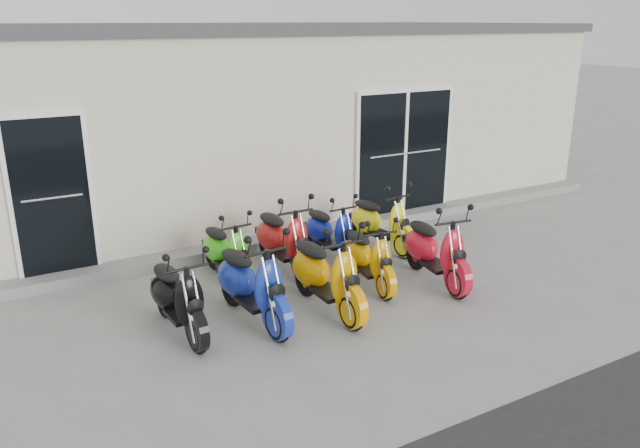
# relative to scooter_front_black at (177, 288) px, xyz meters

# --- Properties ---
(ground) EXTENTS (80.00, 80.00, 0.00)m
(ground) POSITION_rel_scooter_front_black_xyz_m (2.26, 0.12, -0.57)
(ground) COLOR gray
(ground) RESTS_ON ground
(building) EXTENTS (14.00, 6.00, 3.20)m
(building) POSITION_rel_scooter_front_black_xyz_m (2.26, 5.32, 1.03)
(building) COLOR beige
(building) RESTS_ON ground
(roof_cap) EXTENTS (14.20, 6.20, 0.16)m
(roof_cap) POSITION_rel_scooter_front_black_xyz_m (2.26, 5.32, 2.71)
(roof_cap) COLOR #3F3F42
(roof_cap) RESTS_ON building
(front_step) EXTENTS (14.00, 0.40, 0.15)m
(front_step) POSITION_rel_scooter_front_black_xyz_m (2.26, 2.14, -0.50)
(front_step) COLOR gray
(front_step) RESTS_ON ground
(door_left) EXTENTS (1.07, 0.08, 2.22)m
(door_left) POSITION_rel_scooter_front_black_xyz_m (-0.94, 2.29, 0.69)
(door_left) COLOR black
(door_left) RESTS_ON front_step
(door_right) EXTENTS (2.02, 0.08, 2.22)m
(door_right) POSITION_rel_scooter_front_black_xyz_m (4.86, 2.29, 0.69)
(door_right) COLOR black
(door_right) RESTS_ON front_step
(scooter_front_black) EXTENTS (0.65, 1.58, 1.15)m
(scooter_front_black) POSITION_rel_scooter_front_black_xyz_m (0.00, 0.00, 0.00)
(scooter_front_black) COLOR black
(scooter_front_black) RESTS_ON ground
(scooter_front_blue) EXTENTS (0.76, 1.75, 1.26)m
(scooter_front_blue) POSITION_rel_scooter_front_black_xyz_m (0.84, -0.15, 0.06)
(scooter_front_blue) COLOR navy
(scooter_front_blue) RESTS_ON ground
(scooter_front_orange_a) EXTENTS (0.62, 1.69, 1.24)m
(scooter_front_orange_a) POSITION_rel_scooter_front_black_xyz_m (1.75, -0.34, 0.05)
(scooter_front_orange_a) COLOR #DC9000
(scooter_front_orange_a) RESTS_ON ground
(scooter_front_orange_b) EXTENTS (0.70, 1.48, 1.06)m
(scooter_front_orange_b) POSITION_rel_scooter_front_black_xyz_m (2.63, 0.05, -0.04)
(scooter_front_orange_b) COLOR #D48D00
(scooter_front_orange_b) RESTS_ON ground
(scooter_front_red) EXTENTS (0.83, 1.71, 1.21)m
(scooter_front_red) POSITION_rel_scooter_front_black_xyz_m (3.48, -0.31, 0.03)
(scooter_front_red) COLOR red
(scooter_front_red) RESTS_ON ground
(scooter_back_green) EXTENTS (0.63, 1.47, 1.06)m
(scooter_back_green) POSITION_rel_scooter_front_black_xyz_m (1.06, 1.20, -0.04)
(scooter_back_green) COLOR #41D91B
(scooter_back_green) RESTS_ON ground
(scooter_back_red) EXTENTS (0.63, 1.66, 1.21)m
(scooter_back_red) POSITION_rel_scooter_front_black_xyz_m (1.88, 1.10, 0.03)
(scooter_back_red) COLOR #AF1716
(scooter_back_red) RESTS_ON ground
(scooter_back_blue) EXTENTS (0.59, 1.46, 1.06)m
(scooter_back_blue) POSITION_rel_scooter_front_black_xyz_m (2.72, 1.20, -0.04)
(scooter_back_blue) COLOR #0E1D98
(scooter_back_blue) RESTS_ON ground
(scooter_back_yellow) EXTENTS (0.73, 1.59, 1.13)m
(scooter_back_yellow) POSITION_rel_scooter_front_black_xyz_m (3.60, 1.15, -0.01)
(scooter_back_yellow) COLOR #FFF817
(scooter_back_yellow) RESTS_ON ground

